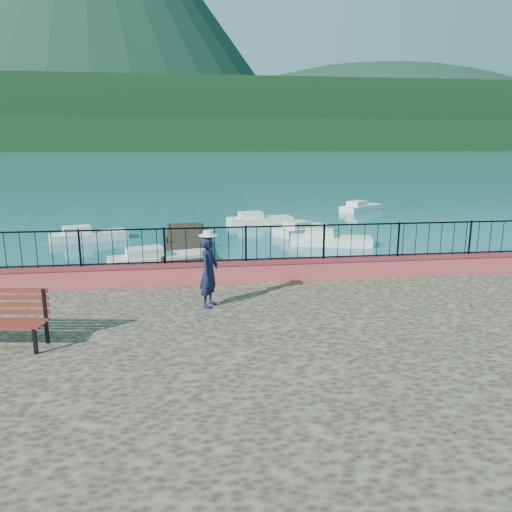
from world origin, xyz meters
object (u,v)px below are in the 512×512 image
object	(u,v)px
boat_3	(89,233)
boat_5	(361,205)
boat_0	(160,255)
boat_4	(260,218)
boat_1	(331,237)
boat_2	(304,227)
person	(209,271)

from	to	relation	value
boat_3	boat_5	bearing A→B (deg)	7.89
boat_0	boat_5	xyz separation A→B (m)	(14.00, 15.05, 0.00)
boat_4	boat_5	world-z (taller)	same
boat_1	boat_2	bearing A→B (deg)	117.51
person	boat_0	size ratio (longest dim) A/B	0.41
boat_2	boat_3	bearing A→B (deg)	149.93
boat_3	boat_4	distance (m)	10.40
person	boat_2	world-z (taller)	person
boat_1	boat_2	size ratio (longest dim) A/B	1.16
boat_1	boat_4	xyz separation A→B (m)	(-2.55, 6.97, 0.00)
boat_0	boat_5	bearing A→B (deg)	31.62
person	boat_3	distance (m)	16.28
boat_1	boat_4	distance (m)	7.42
person	boat_0	world-z (taller)	person
boat_1	boat_5	distance (m)	13.36
boat_2	boat_1	bearing A→B (deg)	-108.66
person	boat_4	distance (m)	19.72
boat_2	boat_4	xyz separation A→B (m)	(-1.87, 3.87, 0.00)
boat_1	boat_4	size ratio (longest dim) A/B	0.99
boat_3	boat_5	world-z (taller)	same
person	boat_3	bearing A→B (deg)	43.67
boat_1	boat_4	bearing A→B (deg)	125.36
boat_1	boat_5	xyz separation A→B (m)	(5.81, 12.03, 0.00)
person	boat_5	bearing A→B (deg)	-3.47
boat_0	boat_2	distance (m)	9.70
person	boat_4	xyz separation A→B (m)	(4.01, 19.23, -1.65)
person	boat_2	size ratio (longest dim) A/B	0.49
boat_4	boat_5	xyz separation A→B (m)	(8.36, 5.06, 0.00)
boat_0	boat_4	xyz separation A→B (m)	(5.64, 9.99, 0.00)
boat_3	boat_5	distance (m)	20.12
boat_0	boat_3	world-z (taller)	same
boat_5	person	bearing A→B (deg)	-153.28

